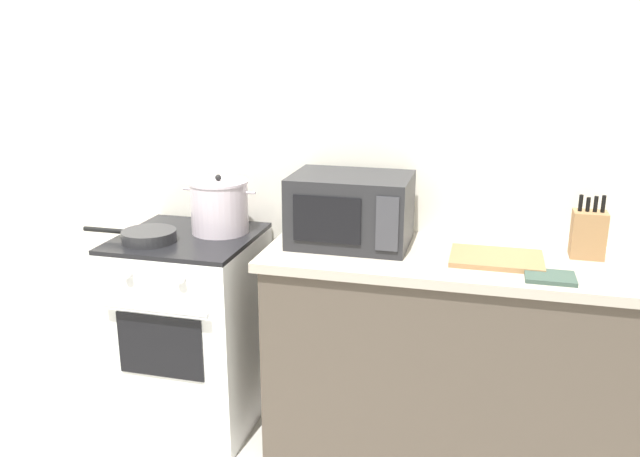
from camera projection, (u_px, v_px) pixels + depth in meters
back_wall at (347, 155)px, 3.02m from camera, size 4.40×0.10×2.50m
lower_cabinet_right at (465, 364)px, 2.78m from camera, size 1.64×0.56×0.88m
countertop_right at (472, 262)px, 2.65m from camera, size 1.70×0.60×0.04m
stove at (192, 330)px, 3.06m from camera, size 0.60×0.64×0.92m
stock_pot at (219, 206)px, 2.95m from camera, size 0.35×0.27×0.27m
frying_pan at (148, 236)px, 2.84m from camera, size 0.44×0.24×0.05m
microwave at (351, 210)px, 2.78m from camera, size 0.50×0.37×0.30m
cutting_board at (496, 258)px, 2.60m from camera, size 0.36×0.26×0.02m
knife_block at (588, 234)px, 2.62m from camera, size 0.13×0.10×0.26m
oven_mitt at (550, 277)px, 2.40m from camera, size 0.18×0.14×0.02m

